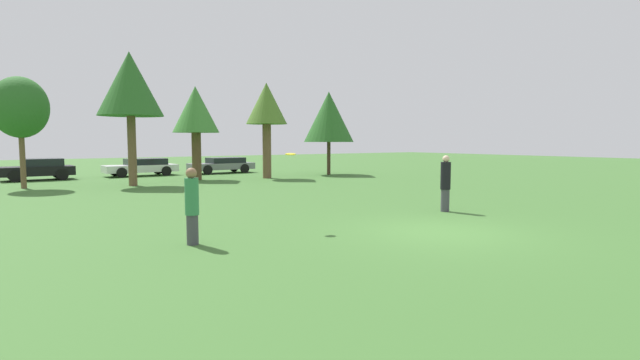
# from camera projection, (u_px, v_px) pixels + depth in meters

# --- Properties ---
(ground_plane) EXTENTS (120.00, 120.00, 0.00)m
(ground_plane) POSITION_uv_depth(u_px,v_px,m) (441.00, 232.00, 12.19)
(ground_plane) COLOR #3D6B2D
(person_thrower) EXTENTS (0.31, 0.31, 1.75)m
(person_thrower) POSITION_uv_depth(u_px,v_px,m) (192.00, 205.00, 10.65)
(person_thrower) COLOR #3F3F47
(person_thrower) RESTS_ON ground
(person_catcher) EXTENTS (0.33, 0.33, 1.87)m
(person_catcher) POSITION_uv_depth(u_px,v_px,m) (445.00, 183.00, 15.65)
(person_catcher) COLOR #3F3F47
(person_catcher) RESTS_ON ground
(frisbee) EXTENTS (0.28, 0.28, 0.06)m
(frisbee) POSITION_uv_depth(u_px,v_px,m) (291.00, 154.00, 12.50)
(frisbee) COLOR yellow
(tree_0) EXTENTS (2.58, 2.58, 5.45)m
(tree_0) POSITION_uv_depth(u_px,v_px,m) (20.00, 108.00, 22.96)
(tree_0) COLOR brown
(tree_0) RESTS_ON ground
(tree_1) EXTENTS (3.28, 3.28, 6.90)m
(tree_1) POSITION_uv_depth(u_px,v_px,m) (130.00, 85.00, 24.26)
(tree_1) COLOR brown
(tree_1) RESTS_ON ground
(tree_2) EXTENTS (2.73, 2.73, 5.56)m
(tree_2) POSITION_uv_depth(u_px,v_px,m) (196.00, 111.00, 28.04)
(tree_2) COLOR brown
(tree_2) RESTS_ON ground
(tree_3) EXTENTS (2.55, 2.55, 5.92)m
(tree_3) POSITION_uv_depth(u_px,v_px,m) (266.00, 106.00, 29.27)
(tree_3) COLOR brown
(tree_3) RESTS_ON ground
(tree_4) EXTENTS (3.43, 3.43, 5.68)m
(tree_4) POSITION_uv_depth(u_px,v_px,m) (329.00, 117.00, 32.37)
(tree_4) COLOR #473323
(tree_4) RESTS_ON ground
(parked_car_black) EXTENTS (3.89, 2.12, 1.28)m
(parked_car_black) POSITION_uv_depth(u_px,v_px,m) (39.00, 169.00, 28.12)
(parked_car_black) COLOR black
(parked_car_black) RESTS_ON ground
(parked_car_white) EXTENTS (4.64, 2.08, 1.15)m
(parked_car_white) POSITION_uv_depth(u_px,v_px,m) (142.00, 167.00, 31.56)
(parked_car_white) COLOR silver
(parked_car_white) RESTS_ON ground
(parked_car_grey) EXTENTS (4.64, 2.03, 1.12)m
(parked_car_grey) POSITION_uv_depth(u_px,v_px,m) (223.00, 165.00, 34.21)
(parked_car_grey) COLOR slate
(parked_car_grey) RESTS_ON ground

